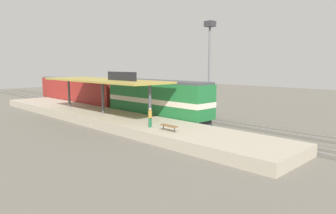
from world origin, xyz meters
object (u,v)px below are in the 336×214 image
(light_mast, at_px, (210,48))
(locomotive, at_px, (157,100))
(platform_bench, at_px, (169,126))
(passenger_carriage_single, at_px, (78,91))
(person_waiting, at_px, (150,117))

(light_mast, bearing_deg, locomotive, 170.57)
(platform_bench, distance_m, locomotive, 10.06)
(platform_bench, distance_m, light_mast, 16.89)
(passenger_carriage_single, distance_m, light_mast, 21.68)
(platform_bench, xyz_separation_m, passenger_carriage_single, (6.00, 26.00, 0.97))
(locomotive, height_order, passenger_carriage_single, locomotive)
(locomotive, height_order, light_mast, light_mast)
(locomotive, distance_m, passenger_carriage_single, 18.00)
(light_mast, bearing_deg, platform_bench, -154.08)
(person_waiting, bearing_deg, passenger_carriage_single, 75.73)
(platform_bench, height_order, passenger_carriage_single, passenger_carriage_single)
(locomotive, distance_m, person_waiting, 8.33)
(light_mast, height_order, person_waiting, light_mast)
(locomotive, bearing_deg, person_waiting, -136.52)
(passenger_carriage_single, bearing_deg, platform_bench, -102.99)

